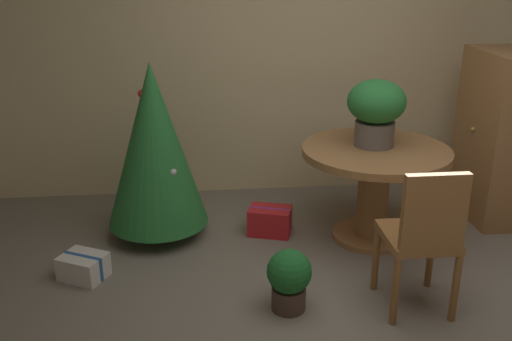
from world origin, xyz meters
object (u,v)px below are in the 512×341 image
(gift_box_cream, at_px, (83,267))
(gift_box_red, at_px, (270,221))
(round_dining_table, at_px, (374,175))
(flower_vase, at_px, (376,108))
(holiday_tree, at_px, (154,145))
(wooden_cabinet, at_px, (502,137))
(wooden_chair_near, at_px, (423,234))
(potted_plant, at_px, (289,278))

(gift_box_cream, bearing_deg, gift_box_red, 21.95)
(round_dining_table, distance_m, gift_box_cream, 2.14)
(flower_vase, bearing_deg, round_dining_table, -85.09)
(holiday_tree, xyz_separation_m, gift_box_red, (0.84, -0.06, -0.62))
(gift_box_red, height_order, wooden_cabinet, wooden_cabinet)
(holiday_tree, relative_size, wooden_cabinet, 0.99)
(wooden_chair_near, relative_size, gift_box_cream, 2.63)
(round_dining_table, xyz_separation_m, holiday_tree, (-1.59, 0.21, 0.21))
(round_dining_table, bearing_deg, potted_plant, -131.03)
(round_dining_table, height_order, flower_vase, flower_vase)
(holiday_tree, distance_m, gift_box_red, 1.05)
(holiday_tree, height_order, potted_plant, holiday_tree)
(potted_plant, bearing_deg, wooden_cabinet, 32.31)
(gift_box_red, bearing_deg, gift_box_cream, -158.05)
(flower_vase, distance_m, potted_plant, 1.43)
(flower_vase, relative_size, gift_box_red, 1.32)
(flower_vase, bearing_deg, holiday_tree, 174.86)
(wooden_chair_near, distance_m, potted_plant, 0.82)
(wooden_cabinet, relative_size, potted_plant, 3.42)
(gift_box_red, bearing_deg, potted_plant, -90.58)
(gift_box_cream, bearing_deg, flower_vase, 12.23)
(flower_vase, xyz_separation_m, potted_plant, (-0.75, -0.94, -0.78))
(holiday_tree, distance_m, potted_plant, 1.45)
(flower_vase, relative_size, holiday_tree, 0.36)
(flower_vase, height_order, potted_plant, flower_vase)
(round_dining_table, distance_m, wooden_chair_near, 0.97)
(wooden_chair_near, bearing_deg, holiday_tree, 143.58)
(flower_vase, height_order, gift_box_red, flower_vase)
(flower_vase, relative_size, gift_box_cream, 1.37)
(round_dining_table, distance_m, potted_plant, 1.19)
(flower_vase, distance_m, gift_box_red, 1.16)
(gift_box_cream, xyz_separation_m, gift_box_red, (1.31, 0.53, 0.02))
(gift_box_red, bearing_deg, holiday_tree, 175.95)
(flower_vase, distance_m, gift_box_cream, 2.29)
(wooden_chair_near, height_order, potted_plant, wooden_chair_near)
(round_dining_table, bearing_deg, gift_box_cream, -169.50)
(wooden_chair_near, bearing_deg, flower_vase, 90.30)
(flower_vase, bearing_deg, gift_box_cream, -167.77)
(holiday_tree, xyz_separation_m, gift_box_cream, (-0.47, -0.59, -0.64))
(flower_vase, relative_size, wooden_cabinet, 0.36)
(wooden_chair_near, height_order, holiday_tree, holiday_tree)
(round_dining_table, height_order, wooden_cabinet, wooden_cabinet)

